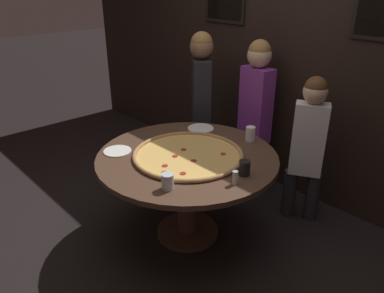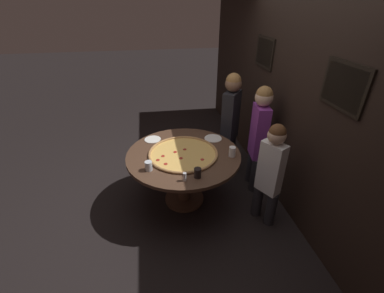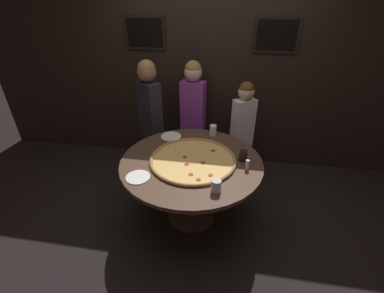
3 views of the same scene
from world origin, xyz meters
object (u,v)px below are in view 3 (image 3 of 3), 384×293
object	(u,v)px
drink_cup_beside_pizza	(216,186)
diner_side_left	(150,113)
dining_table	(191,173)
drink_cup_centre_back	(243,156)
condiment_shaker	(247,165)
giant_pizza	(193,159)
diner_side_right	(193,111)
white_plate_far_back	(138,177)
diner_centre_back	(243,125)
white_plate_near_front	(171,136)
drink_cup_far_left	(213,130)

from	to	relation	value
drink_cup_beside_pizza	diner_side_left	xyz separation A→B (m)	(-0.94, 1.23, 0.07)
dining_table	drink_cup_centre_back	size ratio (longest dim) A/B	13.03
condiment_shaker	giant_pizza	bearing A→B (deg)	173.56
giant_pizza	diner_side_right	world-z (taller)	diner_side_right
diner_side_left	drink_cup_beside_pizza	bearing A→B (deg)	167.09
white_plate_far_back	diner_centre_back	size ratio (longest dim) A/B	0.17
giant_pizza	diner_side_right	distance (m)	1.05
white_plate_near_front	diner_centre_back	size ratio (longest dim) A/B	0.18
drink_cup_far_left	drink_cup_beside_pizza	size ratio (longest dim) A/B	1.15
condiment_shaker	diner_side_left	bearing A→B (deg)	144.22
drink_cup_beside_pizza	condiment_shaker	bearing A→B (deg)	54.39
drink_cup_beside_pizza	white_plate_near_front	bearing A→B (deg)	123.93
drink_cup_beside_pizza	dining_table	bearing A→B (deg)	123.10
dining_table	drink_cup_beside_pizza	world-z (taller)	drink_cup_beside_pizza
condiment_shaker	drink_cup_centre_back	bearing A→B (deg)	104.91
drink_cup_far_left	diner_side_right	xyz separation A→B (m)	(-0.31, 0.46, 0.04)
drink_cup_beside_pizza	condiment_shaker	xyz separation A→B (m)	(0.26, 0.36, -0.01)
dining_table	drink_cup_far_left	bearing A→B (deg)	74.20
giant_pizza	condiment_shaker	xyz separation A→B (m)	(0.52, -0.06, 0.04)
giant_pizza	drink_cup_beside_pizza	xyz separation A→B (m)	(0.26, -0.42, 0.04)
drink_cup_far_left	white_plate_near_front	size ratio (longest dim) A/B	0.53
drink_cup_centre_back	diner_side_left	world-z (taller)	diner_side_left
diner_centre_back	diner_side_right	size ratio (longest dim) A/B	0.87
white_plate_near_front	condiment_shaker	xyz separation A→B (m)	(0.85, -0.52, 0.05)
diner_centre_back	white_plate_near_front	bearing A→B (deg)	-0.22
white_plate_near_front	diner_centre_back	bearing A→B (deg)	28.98
drink_cup_beside_pizza	diner_centre_back	xyz separation A→B (m)	(0.23, 1.33, -0.06)
drink_cup_beside_pizza	diner_side_left	world-z (taller)	diner_side_left
dining_table	diner_centre_back	distance (m)	1.05
dining_table	white_plate_far_back	xyz separation A→B (m)	(-0.42, -0.36, 0.16)
dining_table	giant_pizza	bearing A→B (deg)	-23.17
drink_cup_far_left	white_plate_near_front	xyz separation A→B (m)	(-0.47, -0.11, -0.06)
giant_pizza	white_plate_far_back	world-z (taller)	giant_pizza
giant_pizza	drink_cup_centre_back	xyz separation A→B (m)	(0.48, 0.09, 0.04)
giant_pizza	drink_cup_centre_back	size ratio (longest dim) A/B	7.92
white_plate_near_front	condiment_shaker	size ratio (longest dim) A/B	2.41
condiment_shaker	drink_cup_far_left	bearing A→B (deg)	120.90
dining_table	giant_pizza	size ratio (longest dim) A/B	1.64
dining_table	drink_cup_centre_back	world-z (taller)	drink_cup_centre_back
white_plate_far_back	diner_side_right	xyz separation A→B (m)	(0.27, 1.38, 0.10)
dining_table	white_plate_far_back	bearing A→B (deg)	-139.77
giant_pizza	drink_cup_far_left	bearing A→B (deg)	76.02
dining_table	diner_side_right	xyz separation A→B (m)	(-0.15, 1.03, 0.25)
diner_side_left	white_plate_far_back	bearing A→B (deg)	141.24
diner_centre_back	diner_side_right	distance (m)	0.67
giant_pizza	diner_side_left	size ratio (longest dim) A/B	0.56
dining_table	condiment_shaker	world-z (taller)	condiment_shaker
diner_side_right	dining_table	bearing A→B (deg)	106.55
drink_cup_beside_pizza	drink_cup_centre_back	xyz separation A→B (m)	(0.22, 0.51, -0.00)
drink_cup_beside_pizza	white_plate_near_front	distance (m)	1.06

